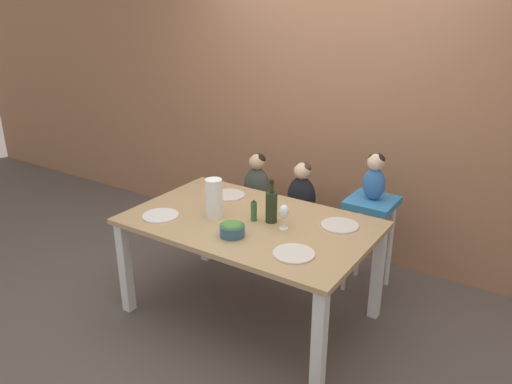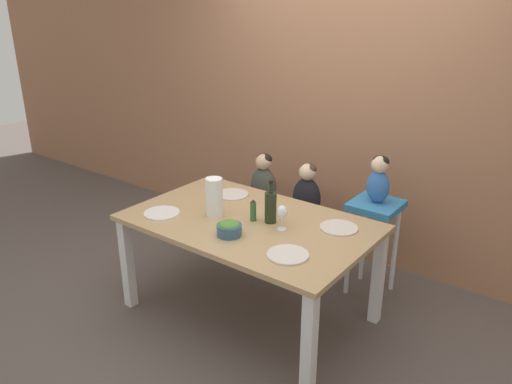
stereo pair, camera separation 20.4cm
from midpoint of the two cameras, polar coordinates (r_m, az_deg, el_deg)
ground_plane at (r=3.71m, az=0.89°, el=-13.56°), size 14.00×14.00×0.00m
wall_back at (r=4.21m, az=11.42°, el=10.37°), size 10.00×0.06×2.70m
dining_table at (r=3.38m, az=0.96°, el=-4.60°), size 1.64×1.02×0.73m
chair_far_left at (r=4.30m, az=2.21°, el=-2.47°), size 0.40×0.42×0.46m
chair_far_center at (r=4.10m, az=7.10°, el=-3.90°), size 0.40×0.42×0.46m
chair_right_highchair at (r=3.79m, az=14.91°, el=-3.43°), size 0.34×0.35×0.74m
person_child_left at (r=4.19m, az=2.27°, el=1.24°), size 0.24×0.17×0.46m
person_child_center at (r=3.98m, az=7.30°, el=-0.03°), size 0.24×0.17×0.46m
person_baby_right at (r=3.66m, az=15.43°, el=1.58°), size 0.17×0.13×0.35m
wine_bottle at (r=3.28m, az=3.47°, el=-1.68°), size 0.08×0.08×0.29m
paper_towel_roll at (r=3.37m, az=-3.05°, el=-0.62°), size 0.11×0.11×0.27m
wine_glass_near at (r=3.18m, az=4.85°, el=-2.39°), size 0.07×0.07×0.17m
salad_bowl_large at (r=3.12m, az=-1.20°, el=-4.17°), size 0.16×0.16×0.10m
dinner_plate_front_left at (r=3.48m, az=-9.07°, el=-2.41°), size 0.25×0.25×0.01m
dinner_plate_back_left at (r=3.76m, az=-1.19°, el=-0.29°), size 0.25×0.25×0.01m
dinner_plate_back_right at (r=3.29m, az=11.22°, el=-4.05°), size 0.25×0.25×0.01m
dinner_plate_front_right at (r=2.91m, az=5.68°, el=-7.18°), size 0.25×0.25×0.01m
condiment_bottle_hot_sauce at (r=3.31m, az=1.44°, el=-2.14°), size 0.04×0.04×0.15m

